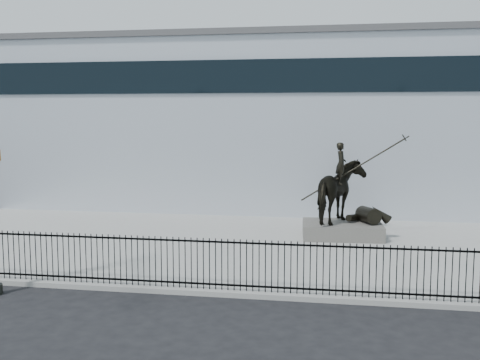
# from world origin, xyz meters

# --- Properties ---
(ground) EXTENTS (120.00, 120.00, 0.00)m
(ground) POSITION_xyz_m (0.00, 0.00, 0.00)
(ground) COLOR black
(ground) RESTS_ON ground
(plaza) EXTENTS (30.00, 12.00, 0.15)m
(plaza) POSITION_xyz_m (0.00, 7.00, 0.07)
(plaza) COLOR gray
(plaza) RESTS_ON ground
(building) EXTENTS (44.00, 14.00, 9.00)m
(building) POSITION_xyz_m (0.00, 20.00, 4.50)
(building) COLOR silver
(building) RESTS_ON ground
(picket_fence) EXTENTS (22.10, 0.10, 1.50)m
(picket_fence) POSITION_xyz_m (0.00, 1.25, 0.90)
(picket_fence) COLOR black
(picket_fence) RESTS_ON plaza
(statue_plinth) EXTENTS (3.34, 2.41, 0.60)m
(statue_plinth) POSITION_xyz_m (2.94, 8.93, 0.45)
(statue_plinth) COLOR #504D49
(statue_plinth) RESTS_ON plaza
(equestrian_statue) EXTENTS (4.09, 2.67, 3.47)m
(equestrian_statue) POSITION_xyz_m (3.00, 8.93, 2.00)
(equestrian_statue) COLOR black
(equestrian_statue) RESTS_ON statue_plinth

